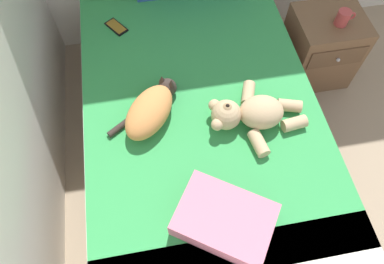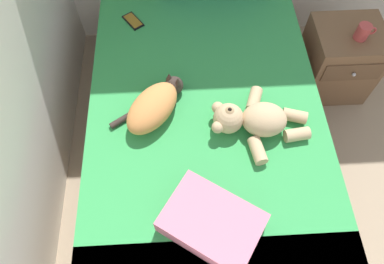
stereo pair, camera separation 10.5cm
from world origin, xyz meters
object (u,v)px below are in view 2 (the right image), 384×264
cat (155,106)px  mug (363,32)px  teddy_bear (254,120)px  bed (204,130)px  nightstand (338,61)px  throw_pillow (212,223)px  cell_phone (133,21)px

cat → mug: cat is taller
teddy_bear → mug: size_ratio=4.17×
bed → nightstand: bed is taller
throw_pillow → mug: 1.46m
bed → teddy_bear: (0.22, -0.14, 0.33)m
cell_phone → cat: bearing=-78.6°
cell_phone → nightstand: bearing=-6.9°
bed → cat: 0.42m
teddy_bear → cell_phone: (-0.63, 0.80, -0.06)m
bed → mug: bearing=24.8°
throw_pillow → mug: bearing=47.6°
cell_phone → throw_pillow: throw_pillow is taller
bed → nightstand: size_ratio=4.01×
mug → cell_phone: bearing=171.3°
cell_phone → mug: (1.36, -0.21, 0.04)m
bed → cell_phone: (-0.40, 0.65, 0.26)m
teddy_bear → nightstand: size_ratio=0.98×
teddy_bear → nightstand: 1.01m
bed → mug: mug is taller
throw_pillow → nightstand: 1.51m
bed → throw_pillow: (-0.02, -0.64, 0.31)m
nightstand → mug: bearing=-61.6°
cat → throw_pillow: (0.24, -0.60, -0.02)m
teddy_bear → throw_pillow: bearing=-116.6°
bed → cell_phone: 0.81m
cat → nightstand: bearing=23.6°
bed → teddy_bear: bearing=-32.6°
bed → cat: bearing=-173.0°
teddy_bear → throw_pillow: (-0.25, -0.49, -0.01)m
throw_pillow → bed: bearing=88.0°
throw_pillow → nightstand: throw_pillow is taller
throw_pillow → mug: throw_pillow is taller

